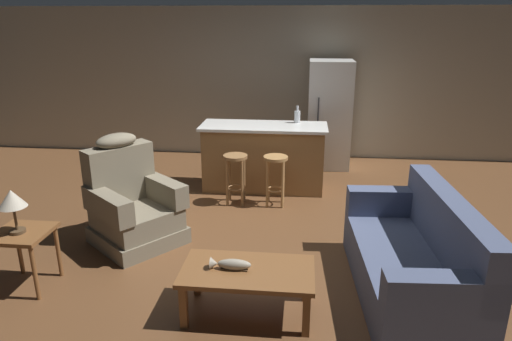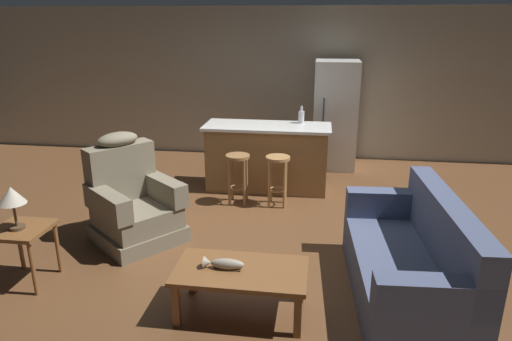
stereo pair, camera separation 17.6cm
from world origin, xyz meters
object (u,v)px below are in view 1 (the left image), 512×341
object	(u,v)px
table_lamp	(12,201)
bottle_tall_green	(297,116)
kitchen_island	(264,157)
bar_stool_left	(236,170)
fish_figurine	(230,264)
couch	(415,260)
end_table	(23,241)
bar_stool_right	(275,171)
recliner_near_lamp	(132,205)
refrigerator	(329,115)
coffee_table	(248,275)

from	to	relation	value
table_lamp	bottle_tall_green	bearing A→B (deg)	51.72
table_lamp	kitchen_island	world-z (taller)	table_lamp
bar_stool_left	fish_figurine	bearing A→B (deg)	-82.50
couch	bottle_tall_green	distance (m)	3.10
end_table	bar_stool_left	distance (m)	2.74
end_table	kitchen_island	size ratio (longest dim) A/B	0.31
end_table	bar_stool_right	bearing A→B (deg)	45.73
fish_figurine	couch	bearing A→B (deg)	15.84
bar_stool_right	end_table	bearing A→B (deg)	-134.27
fish_figurine	bar_stool_right	xyz separation A→B (m)	(0.21, 2.42, 0.01)
recliner_near_lamp	end_table	world-z (taller)	recliner_near_lamp
fish_figurine	table_lamp	world-z (taller)	table_lamp
recliner_near_lamp	bottle_tall_green	xyz separation A→B (m)	(1.77, 2.04, 0.62)
couch	recliner_near_lamp	xyz separation A→B (m)	(-2.89, 0.77, 0.08)
fish_figurine	bar_stool_left	size ratio (longest dim) A/B	0.50
couch	bottle_tall_green	bearing A→B (deg)	-71.76
couch	table_lamp	distance (m)	3.60
fish_figurine	table_lamp	distance (m)	2.01
table_lamp	bar_stool_right	bearing A→B (deg)	45.84
refrigerator	end_table	bearing A→B (deg)	-125.86
bar_stool_right	bottle_tall_green	world-z (taller)	bottle_tall_green
couch	bar_stool_left	bearing A→B (deg)	-49.46
coffee_table	bottle_tall_green	bearing A→B (deg)	84.28
bottle_tall_green	refrigerator	bearing A→B (deg)	62.72
kitchen_island	couch	bearing A→B (deg)	-58.61
fish_figurine	coffee_table	bearing A→B (deg)	4.41
table_lamp	kitchen_island	xyz separation A→B (m)	(1.96, 2.87, -0.39)
couch	end_table	xyz separation A→B (m)	(-3.53, -0.24, 0.12)
coffee_table	table_lamp	xyz separation A→B (m)	(-2.10, 0.17, 0.50)
end_table	kitchen_island	xyz separation A→B (m)	(1.94, 2.84, 0.02)
bar_stool_left	bottle_tall_green	world-z (taller)	bottle_tall_green
fish_figurine	kitchen_island	bearing A→B (deg)	90.00
coffee_table	couch	size ratio (longest dim) A/B	0.56
coffee_table	recliner_near_lamp	world-z (taller)	recliner_near_lamp
kitchen_island	end_table	bearing A→B (deg)	-124.34
end_table	kitchen_island	distance (m)	3.44
bottle_tall_green	fish_figurine	bearing A→B (deg)	-98.16
table_lamp	bar_stool_left	bearing A→B (deg)	53.76
refrigerator	bottle_tall_green	world-z (taller)	refrigerator
end_table	table_lamp	bearing A→B (deg)	-123.85
fish_figurine	kitchen_island	distance (m)	3.05
kitchen_island	bar_stool_left	xyz separation A→B (m)	(-0.32, -0.63, -0.01)
bar_stool_left	bottle_tall_green	distance (m)	1.28
coffee_table	bar_stool_left	size ratio (longest dim) A/B	1.62
table_lamp	bottle_tall_green	distance (m)	3.92
kitchen_island	coffee_table	bearing A→B (deg)	-87.32
couch	end_table	bearing A→B (deg)	0.39
fish_figurine	table_lamp	bearing A→B (deg)	174.61
couch	kitchen_island	world-z (taller)	kitchen_island
kitchen_island	table_lamp	bearing A→B (deg)	-124.34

